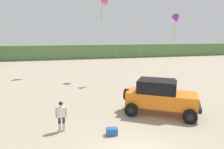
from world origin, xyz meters
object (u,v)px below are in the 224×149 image
(jeep, at_px, (160,96))
(kite_red_delta, at_px, (103,1))
(person_watching, at_px, (61,115))
(cooler_box, at_px, (112,132))
(kite_green_box, at_px, (176,19))

(jeep, xyz_separation_m, kite_red_delta, (-1.11, 12.03, 7.65))
(person_watching, relative_size, kite_red_delta, 0.18)
(kite_red_delta, bearing_deg, cooler_box, -100.84)
(person_watching, distance_m, cooler_box, 2.83)
(jeep, distance_m, kite_green_box, 13.99)
(jeep, xyz_separation_m, kite_green_box, (7.32, 10.44, 5.75))
(cooler_box, distance_m, kite_red_delta, 16.76)
(person_watching, relative_size, kite_green_box, 0.22)
(person_watching, bearing_deg, cooler_box, -24.43)
(jeep, distance_m, person_watching, 6.37)
(cooler_box, bearing_deg, kite_green_box, 51.33)
(jeep, distance_m, kite_red_delta, 14.30)
(cooler_box, height_order, kite_green_box, kite_green_box)
(person_watching, xyz_separation_m, kite_red_delta, (5.18, 12.96, 7.91))
(cooler_box, distance_m, kite_green_box, 18.06)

